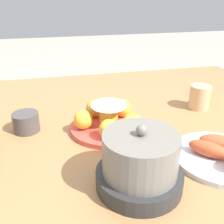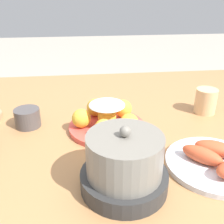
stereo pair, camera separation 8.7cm
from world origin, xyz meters
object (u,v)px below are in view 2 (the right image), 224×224
(cup_far, at_px, (28,118))
(cake_plate, at_px, (107,120))
(cup_near, at_px, (205,101))
(warming_pot, at_px, (124,165))
(seafood_platter, at_px, (217,162))
(dining_table, at_px, (116,136))

(cup_far, bearing_deg, cake_plate, 168.51)
(cup_near, relative_size, warming_pot, 0.45)
(seafood_platter, xyz_separation_m, cup_near, (-0.11, -0.32, 0.03))
(warming_pot, bearing_deg, cup_near, -134.26)
(cake_plate, distance_m, cup_far, 0.26)
(cake_plate, height_order, warming_pot, warming_pot)
(warming_pot, bearing_deg, cake_plate, -87.32)
(dining_table, distance_m, warming_pot, 0.39)
(dining_table, distance_m, cup_far, 0.32)
(dining_table, height_order, seafood_platter, seafood_platter)
(dining_table, relative_size, cup_far, 17.83)
(cup_near, bearing_deg, cup_far, 3.57)
(cup_near, bearing_deg, cake_plate, 13.89)
(dining_table, xyz_separation_m, warming_pot, (0.03, 0.36, 0.14))
(cup_near, height_order, cup_far, cup_near)
(seafood_platter, distance_m, cup_near, 0.34)
(cake_plate, xyz_separation_m, seafood_platter, (-0.26, 0.23, -0.02))
(seafood_platter, relative_size, warming_pot, 1.23)
(cake_plate, xyz_separation_m, cup_far, (0.26, -0.05, -0.00))
(cup_near, bearing_deg, dining_table, 0.70)
(cup_near, relative_size, cup_far, 1.09)
(dining_table, distance_m, cup_near, 0.35)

